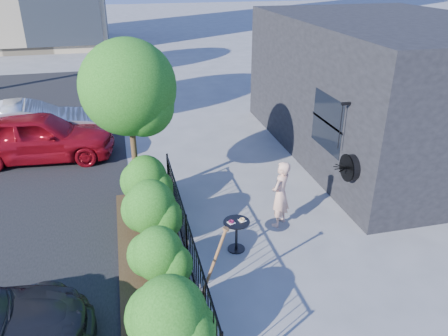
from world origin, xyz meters
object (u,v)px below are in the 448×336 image
object	(u,v)px
woman	(280,194)
cafe_table	(236,230)
car_silver	(29,126)
shovel	(212,270)
patio_tree	(132,94)
car_red	(39,136)

from	to	relation	value
woman	cafe_table	bearing A→B (deg)	-12.33
cafe_table	car_silver	size ratio (longest dim) A/B	0.16
cafe_table	car_silver	world-z (taller)	car_silver
cafe_table	shovel	bearing A→B (deg)	-120.45
patio_tree	car_red	size ratio (longest dim) A/B	0.91
cafe_table	woman	xyz separation A→B (m)	(1.20, 0.71, 0.31)
woman	car_silver	distance (m)	8.76
car_red	shovel	bearing A→B (deg)	-147.93
woman	shovel	size ratio (longest dim) A/B	1.01
woman	shovel	xyz separation A→B (m)	(-2.02, -2.11, -0.10)
woman	shovel	world-z (taller)	woman
car_red	car_silver	world-z (taller)	car_red
patio_tree	shovel	xyz separation A→B (m)	(0.98, -3.98, -2.09)
woman	patio_tree	bearing A→B (deg)	-75.04
cafe_table	patio_tree	bearing A→B (deg)	124.78
cafe_table	shovel	world-z (taller)	shovel
cafe_table	car_silver	bearing A→B (deg)	125.63
cafe_table	car_red	xyz separation A→B (m)	(-4.55, 5.85, 0.27)
patio_tree	cafe_table	world-z (taller)	patio_tree
shovel	car_red	size ratio (longest dim) A/B	0.36
car_red	car_silver	distance (m)	1.17
cafe_table	car_silver	xyz separation A→B (m)	(-4.97, 6.94, 0.26)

